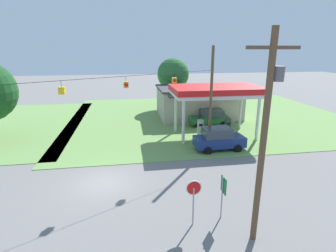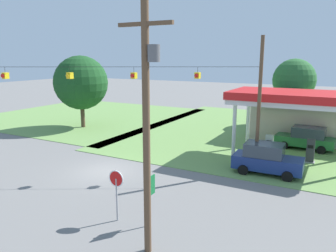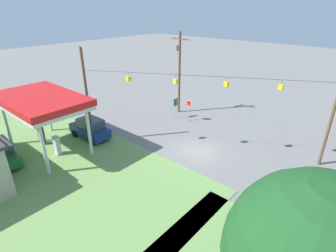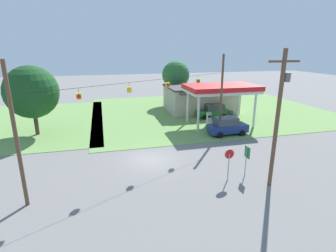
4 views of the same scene
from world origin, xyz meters
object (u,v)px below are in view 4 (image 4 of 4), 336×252
tree_behind_station (176,75)px  fuel_pump_near (209,119)px  gas_station_store (200,98)px  gas_station_canopy (221,89)px  utility_pole_main (279,113)px  car_at_pumps_front (227,126)px  route_sign (247,155)px  stop_sign_roadside (229,158)px  fuel_pump_far (230,118)px  tree_west_verge (32,92)px  car_at_pumps_rear (213,111)px

tree_behind_station → fuel_pump_near: bearing=-88.5°
fuel_pump_near → gas_station_store: bearing=76.6°
gas_station_canopy → utility_pole_main: (-3.06, -15.09, 0.70)m
car_at_pumps_front → tree_behind_station: 18.33m
route_sign → tree_behind_station: tree_behind_station is taller
car_at_pumps_front → route_sign: route_sign is taller
route_sign → stop_sign_roadside: bearing=-169.1°
fuel_pump_far → tree_west_verge: (-23.32, 1.64, 4.05)m
stop_sign_roadside → car_at_pumps_rear: bearing=-110.3°
car_at_pumps_rear → tree_behind_station: 11.34m
gas_station_canopy → stop_sign_roadside: bearing=-112.6°
utility_pole_main → fuel_pump_near: bearing=84.0°
utility_pole_main → tree_west_verge: size_ratio=1.22×
car_at_pumps_front → fuel_pump_near: bearing=97.0°
stop_sign_roadside → tree_west_verge: size_ratio=0.32×
stop_sign_roadside → fuel_pump_near: bearing=-107.2°
car_at_pumps_front → car_at_pumps_rear: bearing=75.9°
stop_sign_roadside → tree_west_verge: tree_west_verge is taller
gas_station_canopy → route_sign: 14.24m
gas_station_store → fuel_pump_far: size_ratio=5.87×
fuel_pump_far → gas_station_canopy: bearing=179.9°
stop_sign_roadside → route_sign: bearing=-169.1°
utility_pole_main → stop_sign_roadside: bearing=151.4°
fuel_pump_far → car_at_pumps_front: 4.47m
utility_pole_main → car_at_pumps_front: bearing=79.1°
gas_station_canopy → tree_behind_station: (-1.84, 14.03, 0.47)m
gas_station_canopy → fuel_pump_near: (-1.47, -0.00, -3.78)m
fuel_pump_near → stop_sign_roadside: 14.32m
fuel_pump_near → utility_pole_main: (-1.59, -15.09, 4.48)m
fuel_pump_far → car_at_pumps_front: size_ratio=0.40×
gas_station_canopy → fuel_pump_far: gas_station_canopy is taller
car_at_pumps_front → utility_pole_main: bearing=-102.8°
gas_station_store → fuel_pump_near: bearing=-103.4°
fuel_pump_near → tree_behind_station: tree_behind_station is taller
tree_behind_station → route_sign: bearing=-94.6°
gas_station_canopy → utility_pole_main: bearing=-101.4°
gas_station_store → route_sign: 22.06m
gas_station_canopy → fuel_pump_far: bearing=-0.1°
car_at_pumps_front → gas_station_canopy: bearing=75.2°
gas_station_store → car_at_pumps_rear: gas_station_store is taller
car_at_pumps_rear → gas_station_canopy: bearing=81.2°
fuel_pump_far → car_at_pumps_rear: (-0.69, 3.80, 0.12)m
car_at_pumps_rear → utility_pole_main: utility_pole_main is taller
utility_pole_main → tree_west_verge: bearing=138.3°
car_at_pumps_rear → utility_pole_main: bearing=81.3°
gas_station_store → stop_sign_roadside: size_ratio=4.18×
utility_pole_main → tree_west_verge: utility_pole_main is taller
stop_sign_roadside → utility_pole_main: utility_pole_main is taller
car_at_pumps_front → stop_sign_roadside: (-4.82, -9.85, 0.79)m
fuel_pump_far → utility_pole_main: size_ratio=0.19×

